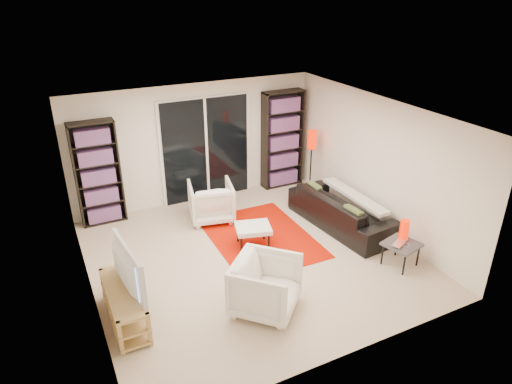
% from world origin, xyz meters
% --- Properties ---
extents(floor, '(5.00, 5.00, 0.00)m').
position_xyz_m(floor, '(0.00, 0.00, 0.00)').
color(floor, beige).
rests_on(floor, ground).
extents(wall_back, '(5.00, 0.02, 2.40)m').
position_xyz_m(wall_back, '(0.00, 2.50, 1.20)').
color(wall_back, white).
rests_on(wall_back, ground).
extents(wall_front, '(5.00, 0.02, 2.40)m').
position_xyz_m(wall_front, '(0.00, -2.50, 1.20)').
color(wall_front, white).
rests_on(wall_front, ground).
extents(wall_left, '(0.02, 5.00, 2.40)m').
position_xyz_m(wall_left, '(-2.50, 0.00, 1.20)').
color(wall_left, white).
rests_on(wall_left, ground).
extents(wall_right, '(0.02, 5.00, 2.40)m').
position_xyz_m(wall_right, '(2.50, 0.00, 1.20)').
color(wall_right, white).
rests_on(wall_right, ground).
extents(ceiling, '(5.00, 5.00, 0.02)m').
position_xyz_m(ceiling, '(0.00, 0.00, 2.40)').
color(ceiling, white).
rests_on(ceiling, wall_back).
extents(sliding_door, '(1.92, 0.08, 2.16)m').
position_xyz_m(sliding_door, '(0.20, 2.46, 1.05)').
color(sliding_door, white).
rests_on(sliding_door, ground).
extents(bookshelf_left, '(0.80, 0.30, 1.95)m').
position_xyz_m(bookshelf_left, '(-1.95, 2.33, 0.98)').
color(bookshelf_left, black).
rests_on(bookshelf_left, ground).
extents(bookshelf_right, '(0.90, 0.30, 2.10)m').
position_xyz_m(bookshelf_right, '(1.90, 2.33, 1.05)').
color(bookshelf_right, black).
rests_on(bookshelf_right, ground).
extents(tv_stand, '(0.41, 1.28, 0.50)m').
position_xyz_m(tv_stand, '(-2.18, -0.67, 0.26)').
color(tv_stand, tan).
rests_on(tv_stand, floor).
extents(tv, '(0.25, 1.10, 0.63)m').
position_xyz_m(tv, '(-2.16, -0.67, 0.81)').
color(tv, black).
rests_on(tv, tv_stand).
extents(rug, '(1.71, 2.29, 0.01)m').
position_xyz_m(rug, '(0.42, 0.47, 0.01)').
color(rug, '#C21301').
rests_on(rug, floor).
extents(sofa, '(1.06, 2.26, 0.64)m').
position_xyz_m(sofa, '(1.96, 0.19, 0.32)').
color(sofa, black).
rests_on(sofa, floor).
extents(armchair_back, '(0.95, 0.97, 0.74)m').
position_xyz_m(armchair_back, '(-0.10, 1.51, 0.37)').
color(armchair_back, white).
rests_on(armchair_back, floor).
extents(armchair_front, '(1.20, 1.20, 0.78)m').
position_xyz_m(armchair_front, '(-0.40, -1.30, 0.39)').
color(armchair_front, white).
rests_on(armchair_front, floor).
extents(ottoman, '(0.69, 0.61, 0.40)m').
position_xyz_m(ottoman, '(0.17, 0.26, 0.35)').
color(ottoman, white).
rests_on(ottoman, floor).
extents(side_table, '(0.60, 0.60, 0.40)m').
position_xyz_m(side_table, '(2.03, -1.29, 0.36)').
color(side_table, '#444348').
rests_on(side_table, floor).
extents(laptop, '(0.40, 0.34, 0.03)m').
position_xyz_m(laptop, '(2.00, -1.33, 0.41)').
color(laptop, silver).
rests_on(laptop, side_table).
extents(table_lamp, '(0.15, 0.15, 0.33)m').
position_xyz_m(table_lamp, '(2.14, -1.19, 0.57)').
color(table_lamp, red).
rests_on(table_lamp, side_table).
extents(floor_lamp, '(0.21, 0.21, 1.40)m').
position_xyz_m(floor_lamp, '(2.21, 1.66, 1.07)').
color(floor_lamp, black).
rests_on(floor_lamp, floor).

